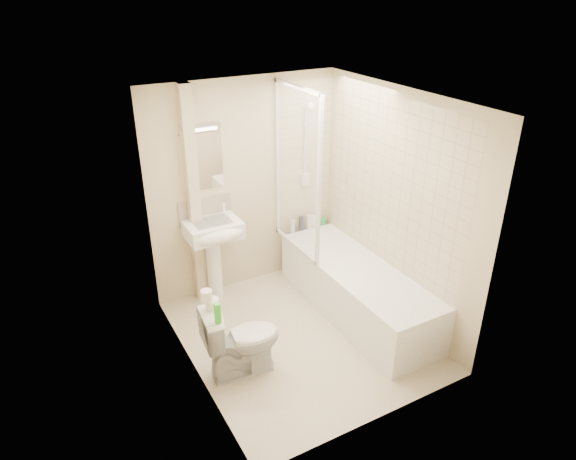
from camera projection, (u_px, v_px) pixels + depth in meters
floor at (300, 336)px, 5.24m from camera, size 2.50×2.50×0.00m
wall_back at (245, 187)px, 5.69m from camera, size 2.20×0.02×2.40m
wall_left at (187, 260)px, 4.23m from camera, size 0.02×2.50×2.40m
wall_right at (396, 208)px, 5.18m from camera, size 0.02×2.50×2.40m
ceiling at (303, 100)px, 4.18m from camera, size 2.20×2.50×0.02m
tile_back at (304, 158)px, 5.90m from camera, size 0.70×0.01×1.75m
tile_right at (391, 185)px, 5.14m from camera, size 0.01×2.10×1.75m
pipe_boxing at (194, 200)px, 5.37m from camera, size 0.12×0.12×2.40m
splashback at (205, 210)px, 5.55m from camera, size 0.60×0.02×0.30m
mirror at (201, 162)px, 5.30m from camera, size 0.46×0.01×0.60m
strip_light at (199, 127)px, 5.12m from camera, size 0.42×0.07×0.07m
bathtub at (357, 289)px, 5.50m from camera, size 0.70×2.10×0.55m
shower_screen at (297, 172)px, 5.40m from camera, size 0.04×0.92×1.80m
shower_fixture at (306, 149)px, 5.82m from camera, size 0.10×0.16×0.99m
pedestal_sink at (214, 239)px, 5.48m from camera, size 0.57×0.51×1.11m
bottle_white_a at (292, 226)px, 6.11m from camera, size 0.06×0.06×0.15m
bottle_black_b at (301, 223)px, 6.16m from camera, size 0.06×0.06×0.17m
bottle_blue at (302, 224)px, 6.17m from camera, size 0.05×0.05×0.15m
bottle_cream at (309, 222)px, 6.21m from camera, size 0.07×0.07×0.17m
bottle_white_b at (313, 221)px, 6.24m from camera, size 0.06×0.06×0.15m
bottle_green at (323, 221)px, 6.32m from camera, size 0.07×0.07×0.08m
toilet at (242, 339)px, 4.63m from camera, size 0.53×0.77×0.71m
toilet_roll_lower at (212, 304)px, 4.44m from camera, size 0.12×0.12×0.09m
toilet_roll_upper at (207, 296)px, 4.37m from camera, size 0.10×0.10×0.10m
green_bottle at (218, 313)px, 4.24m from camera, size 0.06×0.06×0.19m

